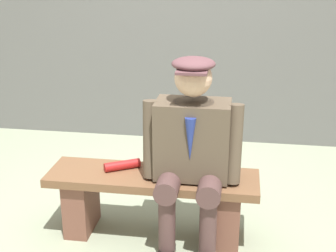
{
  "coord_description": "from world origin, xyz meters",
  "views": [
    {
      "loc": [
        -0.55,
        2.84,
        1.84
      ],
      "look_at": [
        -0.11,
        0.0,
        0.81
      ],
      "focal_mm": 50.99,
      "sensor_mm": 36.0,
      "label": 1
    }
  ],
  "objects": [
    {
      "name": "rolled_magazine",
      "position": [
        0.22,
        -0.05,
        0.49
      ],
      "size": [
        0.25,
        0.18,
        0.06
      ],
      "primitive_type": "cylinder",
      "rotation": [
        0.0,
        1.57,
        0.53
      ],
      "color": "#B21E1E",
      "rests_on": "bench"
    },
    {
      "name": "stadium_wall",
      "position": [
        0.0,
        -2.0,
        1.25
      ],
      "size": [
        12.0,
        0.24,
        2.5
      ],
      "primitive_type": "cube",
      "color": "#616260",
      "rests_on": "ground"
    },
    {
      "name": "ground_plane",
      "position": [
        0.0,
        0.0,
        0.0
      ],
      "size": [
        30.0,
        30.0,
        0.0
      ],
      "primitive_type": "plane",
      "color": "gray"
    },
    {
      "name": "seated_man",
      "position": [
        -0.27,
        0.05,
        0.71
      ],
      "size": [
        0.65,
        0.55,
        1.27
      ],
      "color": "brown",
      "rests_on": "ground"
    },
    {
      "name": "bench",
      "position": [
        0.0,
        0.0,
        0.3
      ],
      "size": [
        1.42,
        0.4,
        0.46
      ],
      "color": "brown",
      "rests_on": "ground"
    }
  ]
}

